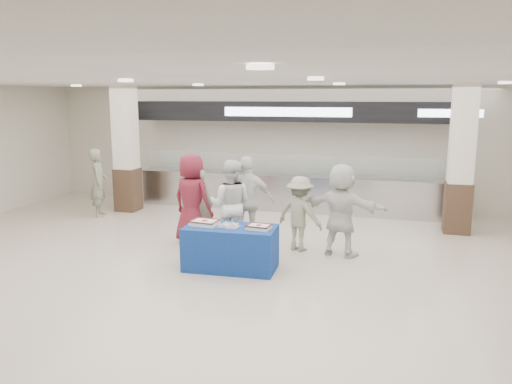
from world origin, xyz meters
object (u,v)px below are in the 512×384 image
(sheet_cake_right, at_px, (259,226))
(chef_short, at_px, (247,201))
(civilian_maroon, at_px, (192,199))
(soldier_b, at_px, (300,214))
(civilian_white, at_px, (341,210))
(soldier_bg, at_px, (99,183))
(display_table, at_px, (231,248))
(sheet_cake_left, at_px, (205,222))
(chef_tall, at_px, (231,204))
(soldier_a, at_px, (199,205))
(cupcake_tray, at_px, (229,226))

(sheet_cake_right, bearing_deg, chef_short, 113.38)
(civilian_maroon, xyz_separation_m, soldier_b, (2.16, 0.13, -0.19))
(civilian_white, xyz_separation_m, soldier_bg, (-6.09, 1.54, -0.03))
(civilian_maroon, distance_m, civilian_white, 2.96)
(display_table, xyz_separation_m, sheet_cake_left, (-0.47, -0.00, 0.42))
(civilian_maroon, xyz_separation_m, chef_short, (1.10, 0.20, -0.02))
(chef_short, relative_size, soldier_b, 1.24)
(chef_tall, bearing_deg, civilian_maroon, -13.52)
(sheet_cake_left, xyz_separation_m, soldier_a, (-0.66, 1.39, -0.03))
(sheet_cake_right, distance_m, chef_tall, 1.48)
(civilian_maroon, height_order, soldier_bg, civilian_maroon)
(display_table, xyz_separation_m, cupcake_tray, (-0.01, -0.04, 0.40))
(civilian_maroon, distance_m, chef_short, 1.12)
(sheet_cake_left, distance_m, chef_short, 1.50)
(display_table, relative_size, soldier_b, 1.08)
(cupcake_tray, relative_size, civilian_white, 0.22)
(chef_tall, bearing_deg, civilian_white, 174.83)
(sheet_cake_right, distance_m, civilian_maroon, 2.15)
(display_table, distance_m, chef_tall, 1.33)
(soldier_bg, bearing_deg, chef_short, -133.21)
(display_table, bearing_deg, civilian_maroon, 131.83)
(sheet_cake_left, height_order, chef_tall, chef_tall)
(civilian_maroon, bearing_deg, civilian_white, -161.42)
(sheet_cake_right, relative_size, soldier_bg, 0.24)
(soldier_b, relative_size, civilian_white, 0.83)
(civilian_maroon, distance_m, soldier_a, 0.22)
(sheet_cake_right, height_order, cupcake_tray, sheet_cake_right)
(cupcake_tray, distance_m, chef_short, 1.51)
(cupcake_tray, distance_m, soldier_a, 1.81)
(chef_short, relative_size, soldier_bg, 1.06)
(soldier_a, xyz_separation_m, soldier_b, (2.06, -0.01, -0.04))
(cupcake_tray, relative_size, soldier_b, 0.27)
(cupcake_tray, bearing_deg, soldier_b, 56.41)
(display_table, bearing_deg, soldier_bg, 144.64)
(display_table, bearing_deg, civilian_white, 33.88)
(sheet_cake_right, distance_m, civilian_white, 1.78)
(civilian_maroon, xyz_separation_m, soldier_bg, (-3.13, 1.56, -0.07))
(cupcake_tray, bearing_deg, sheet_cake_right, 3.55)
(civilian_white, bearing_deg, soldier_b, 5.99)
(sheet_cake_left, bearing_deg, display_table, 0.31)
(soldier_a, relative_size, chef_tall, 0.88)
(sheet_cake_left, relative_size, soldier_b, 0.34)
(soldier_bg, bearing_deg, chef_tall, -137.87)
(sheet_cake_left, distance_m, civilian_maroon, 1.48)
(sheet_cake_left, relative_size, chef_tall, 0.28)
(sheet_cake_right, relative_size, chef_short, 0.23)
(chef_short, height_order, soldier_bg, chef_short)
(display_table, bearing_deg, chef_tall, 105.79)
(chef_short, bearing_deg, chef_tall, 31.83)
(display_table, distance_m, soldier_a, 1.83)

